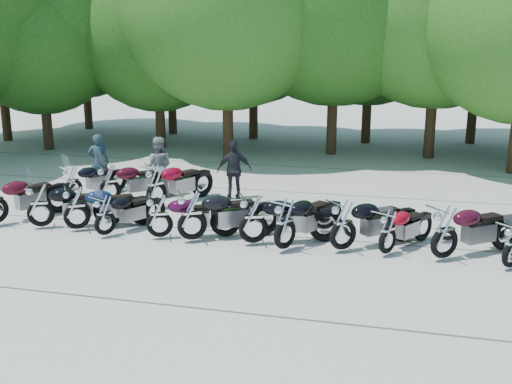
% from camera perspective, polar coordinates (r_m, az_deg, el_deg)
% --- Properties ---
extents(ground, '(90.00, 90.00, 0.00)m').
position_cam_1_polar(ground, '(13.88, -1.47, -5.89)').
color(ground, '#A5A195').
rests_on(ground, ground).
extents(tree_1, '(6.97, 6.97, 8.55)m').
position_cam_1_polar(tree_1, '(28.40, -19.94, 13.97)').
color(tree_1, '#3A2614').
rests_on(tree_1, ground).
extents(tree_2, '(7.31, 7.31, 8.97)m').
position_cam_1_polar(tree_2, '(27.58, -9.44, 15.14)').
color(tree_2, '#3A2614').
rests_on(tree_2, ground).
extents(tree_3, '(8.70, 8.70, 10.67)m').
position_cam_1_polar(tree_3, '(24.87, -2.83, 17.76)').
color(tree_3, '#3A2614').
rests_on(tree_3, ground).
extents(tree_9, '(7.59, 7.59, 9.32)m').
position_cam_1_polar(tree_9, '(34.62, -16.22, 14.89)').
color(tree_9, '#3A2614').
rests_on(tree_9, ground).
extents(tree_10, '(7.78, 7.78, 9.55)m').
position_cam_1_polar(tree_10, '(31.80, -8.26, 15.65)').
color(tree_10, '#3A2614').
rests_on(tree_10, ground).
extents(tree_11, '(7.56, 7.56, 9.28)m').
position_cam_1_polar(tree_11, '(29.89, -0.25, 15.58)').
color(tree_11, '#3A2614').
rests_on(tree_11, ground).
extents(tree_12, '(7.88, 7.88, 9.67)m').
position_cam_1_polar(tree_12, '(29.11, 10.88, 15.83)').
color(tree_12, '#3A2614').
rests_on(tree_12, ground).
extents(tree_13, '(8.31, 8.31, 10.20)m').
position_cam_1_polar(tree_13, '(30.26, 20.66, 15.72)').
color(tree_13, '#3A2614').
rests_on(tree_13, ground).
extents(motorcycle_1, '(2.49, 1.65, 1.36)m').
position_cam_1_polar(motorcycle_1, '(16.44, -19.90, -1.07)').
color(motorcycle_1, black).
rests_on(motorcycle_1, ground).
extents(motorcycle_2, '(2.34, 1.90, 1.32)m').
position_cam_1_polar(motorcycle_2, '(15.95, -16.74, -1.33)').
color(motorcycle_2, '#0C1938').
rests_on(motorcycle_2, ground).
extents(motorcycle_3, '(1.59, 2.16, 1.20)m').
position_cam_1_polar(motorcycle_3, '(15.31, -14.21, -2.05)').
color(motorcycle_3, black).
rests_on(motorcycle_3, ground).
extents(motorcycle_4, '(2.35, 1.49, 1.28)m').
position_cam_1_polar(motorcycle_4, '(14.83, -9.20, -2.14)').
color(motorcycle_4, '#330721').
rests_on(motorcycle_4, ground).
extents(motorcycle_5, '(2.58, 2.01, 1.45)m').
position_cam_1_polar(motorcycle_5, '(14.49, -6.12, -2.09)').
color(motorcycle_5, black).
rests_on(motorcycle_5, ground).
extents(motorcycle_6, '(2.57, 1.69, 1.40)m').
position_cam_1_polar(motorcycle_6, '(14.18, -0.24, -2.46)').
color(motorcycle_6, black).
rests_on(motorcycle_6, ground).
extents(motorcycle_7, '(1.89, 2.56, 1.42)m').
position_cam_1_polar(motorcycle_7, '(13.81, 2.78, -2.90)').
color(motorcycle_7, black).
rests_on(motorcycle_7, ground).
extents(motorcycle_8, '(2.38, 2.19, 1.40)m').
position_cam_1_polar(motorcycle_8, '(13.89, 8.32, -2.97)').
color(motorcycle_8, black).
rests_on(motorcycle_8, ground).
extents(motorcycle_9, '(1.68, 2.15, 1.20)m').
position_cam_1_polar(motorcycle_9, '(13.87, 12.46, -3.61)').
color(motorcycle_9, maroon).
rests_on(motorcycle_9, ground).
extents(motorcycle_10, '(2.47, 2.15, 1.43)m').
position_cam_1_polar(motorcycle_10, '(13.84, 17.57, -3.51)').
color(motorcycle_10, '#330714').
rests_on(motorcycle_10, ground).
extents(motorcycle_13, '(1.66, 2.23, 1.24)m').
position_cam_1_polar(motorcycle_13, '(19.08, -17.08, 1.00)').
color(motorcycle_13, black).
rests_on(motorcycle_13, ground).
extents(motorcycle_14, '(2.25, 2.25, 1.38)m').
position_cam_1_polar(motorcycle_14, '(18.31, -13.82, 0.92)').
color(motorcycle_14, '#360712').
rests_on(motorcycle_14, ground).
extents(motorcycle_15, '(1.87, 2.64, 1.45)m').
position_cam_1_polar(motorcycle_15, '(17.56, -9.50, 0.69)').
color(motorcycle_15, maroon).
rests_on(motorcycle_15, ground).
extents(rider_0, '(0.79, 0.67, 1.85)m').
position_cam_1_polar(rider_0, '(20.25, -14.76, 2.78)').
color(rider_0, '#1E333E').
rests_on(rider_0, ground).
extents(rider_1, '(1.05, 0.90, 1.89)m').
position_cam_1_polar(rider_1, '(19.00, -9.31, 2.40)').
color(rider_1, gray).
rests_on(rider_1, ground).
extents(rider_2, '(1.16, 0.85, 1.82)m').
position_cam_1_polar(rider_2, '(18.41, -2.08, 2.10)').
color(rider_2, black).
rests_on(rider_2, ground).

